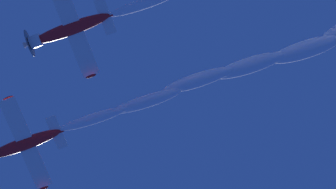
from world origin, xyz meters
name	(u,v)px	position (x,y,z in m)	size (l,w,h in m)	color
airplane_lead	(21,145)	(-2.82, -0.91, 68.88)	(8.78, 7.97, 3.18)	red
airplane_left_wingman	(68,30)	(-7.02, -11.84, 68.20)	(8.79, 7.98, 2.97)	red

